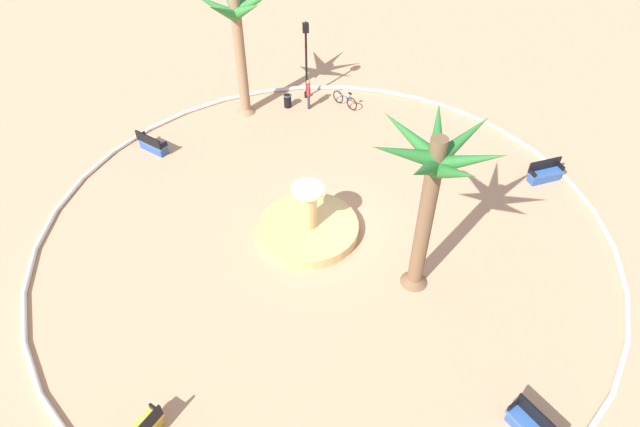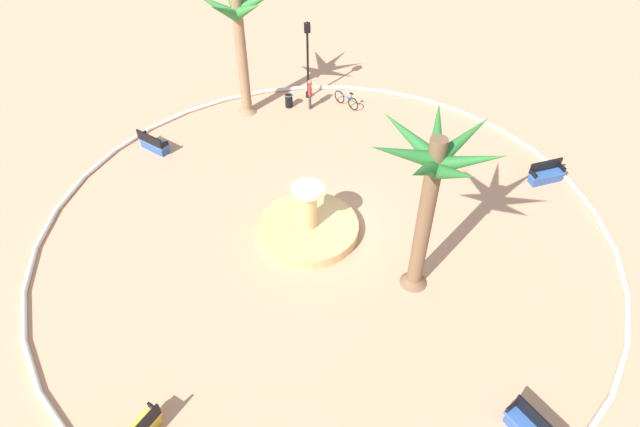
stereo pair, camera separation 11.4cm
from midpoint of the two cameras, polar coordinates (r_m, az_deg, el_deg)
The scene contains 11 objects.
ground_plane at distance 21.95m, azimuth 0.68°, elevation -1.88°, with size 80.00×80.00×0.00m, color tan.
plaza_curb at distance 21.88m, azimuth 0.68°, elevation -1.69°, with size 23.07×23.07×0.20m, color silver.
fountain at distance 21.67m, azimuth -1.11°, elevation -1.39°, with size 4.08×4.08×2.34m.
palm_tree_near_fountain at distance 27.14m, azimuth -8.44°, elevation 19.03°, with size 4.09×3.90×6.55m.
palm_tree_by_curb at distance 17.06m, azimuth 11.95°, elevation 3.35°, with size 4.22×4.18×6.70m.
bench_north at distance 27.17m, azimuth -17.10°, elevation 7.04°, with size 1.55×1.41×1.00m.
bench_southeast at distance 26.18m, azimuth 22.95°, elevation 3.79°, with size 1.67×0.84×1.00m.
lamppost at distance 29.11m, azimuth -1.21°, elevation 16.55°, with size 0.32×0.32×4.32m.
trash_bin at distance 29.31m, azimuth -3.21°, elevation 11.91°, with size 0.46×0.46×0.73m.
bicycle_red_frame at distance 29.34m, azimuth 2.92°, elevation 11.94°, with size 1.14×1.37×0.94m.
person_cyclist_helmet at distance 28.88m, azimuth -0.97°, elevation 12.70°, with size 0.23×0.53×1.65m.
Camera 2 is at (1.63, 15.48, 15.47)m, focal length 30.16 mm.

